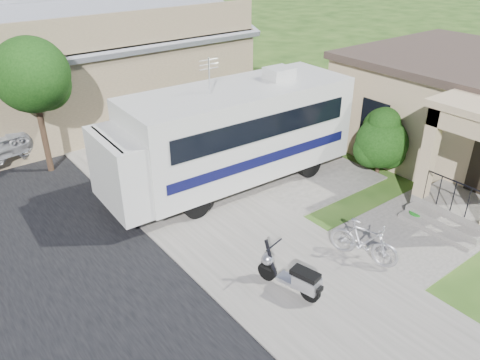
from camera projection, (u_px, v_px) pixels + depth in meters
ground at (315, 255)px, 12.01m from camera, size 120.00×120.00×0.00m
sidewalk_slab at (115, 141)px, 18.47m from camera, size 4.00×80.00×0.06m
driveway_slab at (251, 174)px, 15.96m from camera, size 7.00×6.00×0.05m
walk_slab at (417, 232)px, 12.91m from camera, size 4.00×3.00×0.05m
house at (463, 106)px, 16.96m from camera, size 9.47×7.80×3.54m
warehouse at (93, 68)px, 20.87m from camera, size 12.50×8.40×5.04m
street_tree_a at (35, 78)px, 14.84m from camera, size 2.44×2.40×4.58m
motorhome at (231, 133)px, 14.61m from camera, size 8.24×2.88×4.19m
shrub at (381, 140)px, 15.65m from camera, size 1.91×1.83×2.35m
scooter at (293, 277)px, 10.51m from camera, size 0.75×1.66×1.10m
bicycle at (364, 243)px, 11.56m from camera, size 1.02×1.86×1.07m
garden_hose at (416, 215)px, 13.53m from camera, size 0.41×0.41×0.18m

